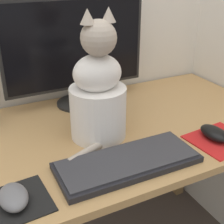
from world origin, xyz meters
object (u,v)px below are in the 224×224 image
object	(u,v)px
monitor	(76,50)
cat	(98,93)
keyboard	(128,162)
computer_mouse_left	(13,197)
computer_mouse_right	(214,133)

from	to	relation	value
monitor	cat	distance (m)	0.28
keyboard	computer_mouse_left	distance (m)	0.32
cat	computer_mouse_right	bearing A→B (deg)	-32.98
computer_mouse_left	keyboard	bearing A→B (deg)	3.24
monitor	computer_mouse_left	distance (m)	0.62
cat	keyboard	bearing A→B (deg)	-91.38
computer_mouse_left	computer_mouse_right	size ratio (longest dim) A/B	0.93
computer_mouse_right	cat	bearing A→B (deg)	149.94
keyboard	cat	size ratio (longest dim) A/B	1.00
monitor	keyboard	size ratio (longest dim) A/B	1.35
monitor	computer_mouse_right	world-z (taller)	monitor
computer_mouse_right	cat	size ratio (longest dim) A/B	0.27
monitor	computer_mouse_right	xyz separation A→B (m)	(0.30, -0.46, -0.20)
keyboard	cat	distance (m)	0.24
computer_mouse_right	computer_mouse_left	bearing A→B (deg)	-178.36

